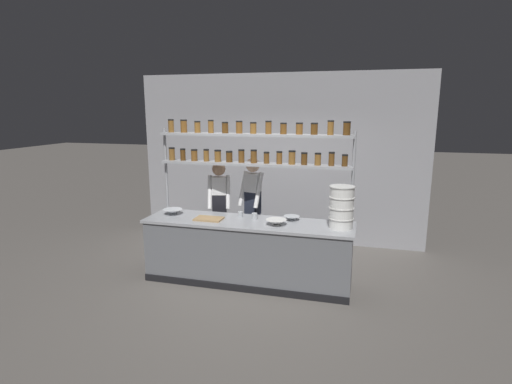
% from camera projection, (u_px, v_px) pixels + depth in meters
% --- Properties ---
extents(ground_plane, '(40.00, 40.00, 0.00)m').
position_uv_depth(ground_plane, '(248.00, 281.00, 5.90)').
color(ground_plane, '#5B5651').
extents(back_wall, '(5.41, 0.12, 3.14)m').
position_uv_depth(back_wall, '(278.00, 159.00, 7.52)').
color(back_wall, '#939399').
rests_on(back_wall, ground_plane).
extents(prep_counter, '(3.01, 0.76, 0.92)m').
position_uv_depth(prep_counter, '(248.00, 252.00, 5.80)').
color(prep_counter, slate).
rests_on(prep_counter, ground_plane).
extents(spice_shelf_unit, '(2.90, 0.28, 2.34)m').
position_uv_depth(spice_shelf_unit, '(253.00, 151.00, 5.82)').
color(spice_shelf_unit, '#999BA0').
rests_on(spice_shelf_unit, ground_plane).
extents(chef_left, '(0.41, 0.34, 1.67)m').
position_uv_depth(chef_left, '(219.00, 206.00, 6.44)').
color(chef_left, black).
rests_on(chef_left, ground_plane).
extents(chef_center, '(0.41, 0.34, 1.74)m').
position_uv_depth(chef_center, '(253.00, 203.00, 6.38)').
color(chef_center, black).
rests_on(chef_center, ground_plane).
extents(container_stack, '(0.34, 0.34, 0.58)m').
position_uv_depth(container_stack, '(342.00, 207.00, 5.32)').
color(container_stack, white).
rests_on(container_stack, prep_counter).
extents(cutting_board, '(0.40, 0.26, 0.02)m').
position_uv_depth(cutting_board, '(209.00, 219.00, 5.78)').
color(cutting_board, '#A88456').
rests_on(cutting_board, prep_counter).
extents(prep_bowl_near_left, '(0.29, 0.29, 0.08)m').
position_uv_depth(prep_bowl_near_left, '(276.00, 222.00, 5.50)').
color(prep_bowl_near_left, silver).
rests_on(prep_bowl_near_left, prep_counter).
extents(prep_bowl_center_front, '(0.29, 0.29, 0.08)m').
position_uv_depth(prep_bowl_center_front, '(173.00, 212.00, 6.07)').
color(prep_bowl_center_front, silver).
rests_on(prep_bowl_center_front, prep_counter).
extents(prep_bowl_center_back, '(0.23, 0.23, 0.06)m').
position_uv_depth(prep_bowl_center_back, '(292.00, 218.00, 5.74)').
color(prep_bowl_center_back, '#B2B7BC').
rests_on(prep_bowl_center_back, prep_counter).
extents(serving_cup_front, '(0.07, 0.07, 0.08)m').
position_uv_depth(serving_cup_front, '(240.00, 214.00, 5.92)').
color(serving_cup_front, '#B2B7BC').
rests_on(serving_cup_front, prep_counter).
extents(serving_cup_by_board, '(0.08, 0.08, 0.09)m').
position_uv_depth(serving_cup_by_board, '(254.00, 216.00, 5.80)').
color(serving_cup_by_board, '#B2B7BC').
rests_on(serving_cup_by_board, prep_counter).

